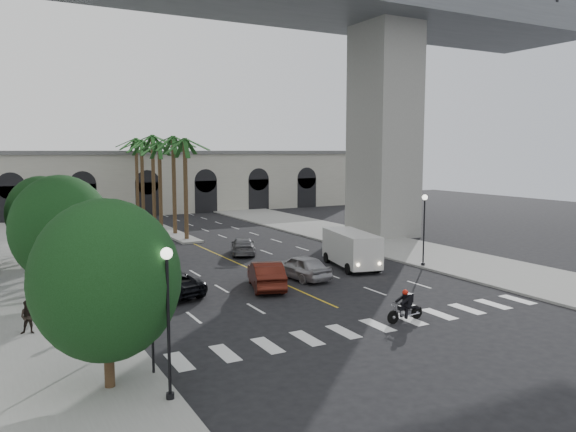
# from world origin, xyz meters

# --- Properties ---
(ground) EXTENTS (140.00, 140.00, 0.00)m
(ground) POSITION_xyz_m (0.00, 0.00, 0.00)
(ground) COLOR black
(ground) RESTS_ON ground
(sidewalk_left) EXTENTS (8.00, 100.00, 0.15)m
(sidewalk_left) POSITION_xyz_m (-15.00, 15.00, 0.07)
(sidewalk_left) COLOR gray
(sidewalk_left) RESTS_ON ground
(sidewalk_right) EXTENTS (8.00, 100.00, 0.15)m
(sidewalk_right) POSITION_xyz_m (15.00, 15.00, 0.07)
(sidewalk_right) COLOR gray
(sidewalk_right) RESTS_ON ground
(median) EXTENTS (2.00, 24.00, 0.20)m
(median) POSITION_xyz_m (0.00, 38.00, 0.10)
(median) COLOR gray
(median) RESTS_ON ground
(pier_building) EXTENTS (71.00, 10.50, 8.50)m
(pier_building) POSITION_xyz_m (0.00, 55.00, 4.27)
(pier_building) COLOR beige
(pier_building) RESTS_ON ground
(bridge) EXTENTS (75.00, 13.00, 26.00)m
(bridge) POSITION_xyz_m (3.42, 22.00, 18.51)
(bridge) COLOR gray
(bridge) RESTS_ON ground
(palm_a) EXTENTS (3.20, 3.20, 10.30)m
(palm_a) POSITION_xyz_m (0.00, 28.00, 9.10)
(palm_a) COLOR #47331E
(palm_a) RESTS_ON ground
(palm_b) EXTENTS (3.20, 3.20, 10.60)m
(palm_b) POSITION_xyz_m (0.10, 32.00, 9.37)
(palm_b) COLOR #47331E
(palm_b) RESTS_ON ground
(palm_c) EXTENTS (3.20, 3.20, 10.10)m
(palm_c) POSITION_xyz_m (-0.20, 36.00, 8.91)
(palm_c) COLOR #47331E
(palm_c) RESTS_ON ground
(palm_d) EXTENTS (3.20, 3.20, 10.90)m
(palm_d) POSITION_xyz_m (0.15, 40.00, 9.65)
(palm_d) COLOR #47331E
(palm_d) RESTS_ON ground
(palm_e) EXTENTS (3.20, 3.20, 10.40)m
(palm_e) POSITION_xyz_m (-0.10, 44.00, 9.19)
(palm_e) COLOR #47331E
(palm_e) RESTS_ON ground
(palm_f) EXTENTS (3.20, 3.20, 10.70)m
(palm_f) POSITION_xyz_m (0.20, 48.00, 9.46)
(palm_f) COLOR #47331E
(palm_f) RESTS_ON ground
(street_tree_near) EXTENTS (5.20, 5.20, 6.89)m
(street_tree_near) POSITION_xyz_m (-13.00, -3.00, 4.02)
(street_tree_near) COLOR #382616
(street_tree_near) RESTS_ON ground
(street_tree_mid) EXTENTS (5.44, 5.44, 7.21)m
(street_tree_mid) POSITION_xyz_m (-13.00, 10.00, 4.21)
(street_tree_mid) COLOR #382616
(street_tree_mid) RESTS_ON ground
(street_tree_far) EXTENTS (5.04, 5.04, 6.68)m
(street_tree_far) POSITION_xyz_m (-13.00, 22.00, 3.90)
(street_tree_far) COLOR #382616
(street_tree_far) RESTS_ON ground
(lamp_post_left_near) EXTENTS (0.40, 0.40, 5.35)m
(lamp_post_left_near) POSITION_xyz_m (-11.40, -5.00, 3.22)
(lamp_post_left_near) COLOR black
(lamp_post_left_near) RESTS_ON ground
(lamp_post_left_far) EXTENTS (0.40, 0.40, 5.35)m
(lamp_post_left_far) POSITION_xyz_m (-11.40, 16.00, 3.22)
(lamp_post_left_far) COLOR black
(lamp_post_left_far) RESTS_ON ground
(lamp_post_right) EXTENTS (0.40, 0.40, 5.35)m
(lamp_post_right) POSITION_xyz_m (11.40, 8.00, 3.22)
(lamp_post_right) COLOR black
(lamp_post_right) RESTS_ON ground
(traffic_signal_near) EXTENTS (0.25, 0.18, 3.65)m
(traffic_signal_near) POSITION_xyz_m (-11.30, -2.50, 2.51)
(traffic_signal_near) COLOR black
(traffic_signal_near) RESTS_ON ground
(traffic_signal_far) EXTENTS (0.25, 0.18, 3.65)m
(traffic_signal_far) POSITION_xyz_m (-11.30, 1.50, 2.51)
(traffic_signal_far) COLOR black
(traffic_signal_far) RESTS_ON ground
(motorcycle_rider) EXTENTS (2.27, 0.61, 1.63)m
(motorcycle_rider) POSITION_xyz_m (1.71, -1.60, 0.74)
(motorcycle_rider) COLOR black
(motorcycle_rider) RESTS_ON ground
(car_a) EXTENTS (2.51, 5.00, 1.63)m
(car_a) POSITION_xyz_m (1.69, 9.00, 0.82)
(car_a) COLOR #9C9B9F
(car_a) RESTS_ON ground
(car_b) EXTENTS (3.31, 5.50, 1.71)m
(car_b) POSITION_xyz_m (-1.50, 7.81, 0.86)
(car_b) COLOR #47160E
(car_b) RESTS_ON ground
(car_c) EXTENTS (3.89, 5.92, 1.51)m
(car_c) POSITION_xyz_m (-7.49, 9.03, 0.76)
(car_c) COLOR black
(car_c) RESTS_ON ground
(car_d) EXTENTS (3.55, 5.10, 1.37)m
(car_d) POSITION_xyz_m (1.88, 19.03, 0.69)
(car_d) COLOR #5B5B5F
(car_d) RESTS_ON ground
(car_e) EXTENTS (3.07, 4.60, 1.45)m
(car_e) POSITION_xyz_m (-4.80, 20.16, 0.73)
(car_e) COLOR #0E2245
(car_e) RESTS_ON ground
(cargo_van) EXTENTS (3.48, 6.45, 2.61)m
(cargo_van) POSITION_xyz_m (6.71, 10.40, 1.45)
(cargo_van) COLOR silver
(cargo_van) RESTS_ON ground
(pedestrian_a) EXTENTS (0.74, 0.52, 1.91)m
(pedestrian_a) POSITION_xyz_m (-11.50, 4.95, 1.10)
(pedestrian_a) COLOR black
(pedestrian_a) RESTS_ON sidewalk_left
(pedestrian_b) EXTENTS (0.89, 0.77, 1.57)m
(pedestrian_b) POSITION_xyz_m (-15.12, 4.75, 0.93)
(pedestrian_b) COLOR black
(pedestrian_b) RESTS_ON sidewalk_left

